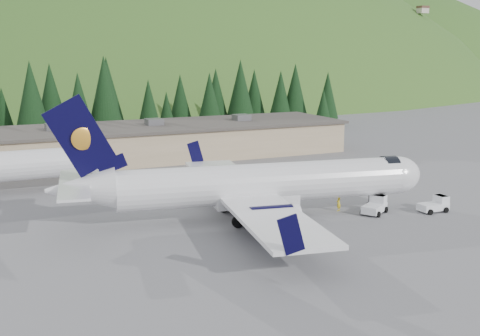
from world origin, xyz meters
name	(u,v)px	position (x,y,z in m)	size (l,w,h in m)	color
ground	(265,217)	(0.00, 0.00, 0.00)	(600.00, 600.00, 0.00)	slate
airliner	(254,185)	(-1.11, 0.19, 3.40)	(38.35, 36.16, 12.75)	white
baggage_tug_a	(375,206)	(11.13, -3.33, 0.79)	(3.66, 3.18, 1.75)	white
baggage_tug_b	(435,205)	(17.16, -5.48, 0.74)	(3.12, 1.91, 1.66)	white
terminal_building	(123,143)	(-5.01, 38.00, 2.62)	(71.00, 17.00, 6.10)	tan
ramp_worker	(339,203)	(8.14, -1.04, 0.87)	(0.64, 0.42, 1.74)	yellow
tree_line	(97,100)	(-4.25, 60.37, 7.45)	(112.14, 19.06, 14.49)	black
hills	(164,265)	(53.34, 207.38, -82.80)	(614.00, 330.00, 300.00)	#23551A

